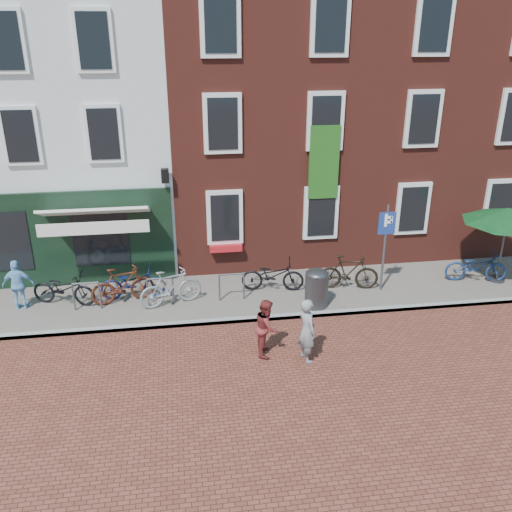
{
  "coord_description": "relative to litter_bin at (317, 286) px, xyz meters",
  "views": [
    {
      "loc": [
        -0.84,
        -12.66,
        7.3
      ],
      "look_at": [
        1.16,
        0.91,
        1.54
      ],
      "focal_mm": 38.15,
      "sensor_mm": 36.0,
      "label": 1
    }
  ],
  "objects": [
    {
      "name": "building_brick_right",
      "position": [
        5.21,
        6.51,
        4.29
      ],
      "size": [
        6.0,
        8.0,
        10.0
      ],
      "primitive_type": "cube",
      "color": "maroon",
      "rests_on": "ground"
    },
    {
      "name": "woman",
      "position": [
        -0.86,
        -2.44,
        0.09
      ],
      "size": [
        0.54,
        0.67,
        1.6
      ],
      "primitive_type": "imported",
      "rotation": [
        0.0,
        0.0,
        1.88
      ],
      "color": "gray",
      "rests_on": "ground"
    },
    {
      "name": "bicycle_1",
      "position": [
        -5.35,
        1.02,
        -0.08
      ],
      "size": [
        1.85,
        0.93,
        1.07
      ],
      "primitive_type": "imported",
      "rotation": [
        0.0,
        0.0,
        1.82
      ],
      "color": "#522012",
      "rests_on": "sidewalk"
    },
    {
      "name": "bicycle_0",
      "position": [
        -6.97,
        1.13,
        -0.13
      ],
      "size": [
        1.94,
        1.15,
        0.96
      ],
      "primitive_type": "imported",
      "rotation": [
        0.0,
        0.0,
        1.27
      ],
      "color": "black",
      "rests_on": "sidewalk"
    },
    {
      "name": "bicycle_4",
      "position": [
        -1.03,
        1.16,
        -0.13
      ],
      "size": [
        1.92,
        0.95,
        0.96
      ],
      "primitive_type": "imported",
      "rotation": [
        0.0,
        0.0,
        1.4
      ],
      "color": "black",
      "rests_on": "sidewalk"
    },
    {
      "name": "ground",
      "position": [
        -2.79,
        -0.49,
        -0.71
      ],
      "size": [
        80.0,
        80.0,
        0.0
      ],
      "primitive_type": "plane",
      "color": "brown"
    },
    {
      "name": "parking_sign",
      "position": [
        2.16,
        0.7,
        1.1
      ],
      "size": [
        0.5,
        0.07,
        2.64
      ],
      "color": "#4C4C4F",
      "rests_on": "sidewalk"
    },
    {
      "name": "bicycle_3",
      "position": [
        -4.0,
        0.65,
        -0.08
      ],
      "size": [
        1.85,
        1.02,
        1.07
      ],
      "primitive_type": "imported",
      "rotation": [
        0.0,
        0.0,
        1.88
      ],
      "color": "gray",
      "rests_on": "sidewalk"
    },
    {
      "name": "litter_bin",
      "position": [
        0.0,
        0.0,
        0.0
      ],
      "size": [
        0.65,
        0.65,
        1.19
      ],
      "color": "#3B3C3E",
      "rests_on": "sidewalk"
    },
    {
      "name": "bicycle_2",
      "position": [
        -5.08,
        1.24,
        -0.13
      ],
      "size": [
        1.84,
        0.66,
        0.96
      ],
      "primitive_type": "imported",
      "rotation": [
        0.0,
        0.0,
        1.58
      ],
      "color": "#101853",
      "rests_on": "sidewalk"
    },
    {
      "name": "bicycle_5",
      "position": [
        1.21,
        0.93,
        -0.08
      ],
      "size": [
        1.84,
        0.83,
        1.07
      ],
      "primitive_type": "imported",
      "rotation": [
        0.0,
        0.0,
        1.38
      ],
      "color": "black",
      "rests_on": "sidewalk"
    },
    {
      "name": "parasol",
      "position": [
        5.93,
        0.81,
        1.59
      ],
      "size": [
        2.64,
        2.64,
        2.44
      ],
      "color": "#4C4C4F",
      "rests_on": "sidewalk"
    },
    {
      "name": "cafe_person",
      "position": [
        -8.12,
        1.05,
        0.1
      ],
      "size": [
        0.84,
        0.35,
        1.44
      ],
      "primitive_type": "imported",
      "rotation": [
        0.0,
        0.0,
        3.14
      ],
      "color": "#7EBCEA",
      "rests_on": "sidewalk"
    },
    {
      "name": "boy",
      "position": [
        -1.74,
        -2.01,
        0.0
      ],
      "size": [
        0.67,
        0.79,
        1.43
      ],
      "primitive_type": "imported",
      "rotation": [
        0.0,
        0.0,
        1.38
      ],
      "color": "maroon",
      "rests_on": "ground"
    },
    {
      "name": "building_stucco",
      "position": [
        -7.79,
        6.51,
        3.79
      ],
      "size": [
        8.0,
        8.0,
        9.0
      ],
      "primitive_type": "cube",
      "color": "silver",
      "rests_on": "ground"
    },
    {
      "name": "building_brick_mid",
      "position": [
        -0.79,
        6.51,
        4.29
      ],
      "size": [
        6.0,
        8.0,
        10.0
      ],
      "primitive_type": "cube",
      "color": "maroon",
      "rests_on": "ground"
    },
    {
      "name": "sidewalk",
      "position": [
        -1.79,
        1.01,
        -0.66
      ],
      "size": [
        24.0,
        3.0,
        0.1
      ],
      "primitive_type": "cube",
      "color": "slate",
      "rests_on": "ground"
    },
    {
      "name": "bicycle_6",
      "position": [
        5.23,
        0.87,
        -0.13
      ],
      "size": [
        1.93,
        1.02,
        0.96
      ],
      "primitive_type": "imported",
      "rotation": [
        0.0,
        0.0,
        1.35
      ],
      "color": "navy",
      "rests_on": "sidewalk"
    }
  ]
}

